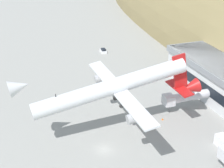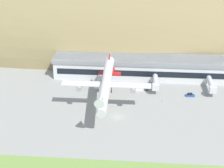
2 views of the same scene
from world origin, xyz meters
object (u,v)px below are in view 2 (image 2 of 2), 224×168
object	(u,v)px
traffic_cone_0	(162,101)
traffic_cone_1	(104,95)
fuel_truck	(141,87)
service_car_1	(190,95)
terminal_building	(152,66)
cargo_airplane	(106,84)
jetway_2	(211,85)
jetway_0	(99,81)
jetway_1	(155,83)

from	to	relation	value
traffic_cone_0	traffic_cone_1	world-z (taller)	same
traffic_cone_1	fuel_truck	bearing A→B (deg)	23.96
fuel_truck	traffic_cone_1	distance (m)	19.46
traffic_cone_1	service_car_1	bearing A→B (deg)	3.57
terminal_building	fuel_truck	distance (m)	17.37
traffic_cone_0	cargo_airplane	bearing A→B (deg)	-155.32
service_car_1	jetway_2	bearing A→B (deg)	26.77
cargo_airplane	traffic_cone_0	distance (m)	30.46
jetway_0	traffic_cone_1	size ratio (longest dim) A/B	24.86
jetway_1	service_car_1	xyz separation A→B (m)	(16.52, -5.60, -3.32)
fuel_truck	traffic_cone_0	xyz separation A→B (m)	(9.66, -11.47, -1.11)
terminal_building	cargo_airplane	distance (m)	44.52
terminal_building	service_car_1	size ratio (longest dim) A/B	24.41
jetway_1	service_car_1	bearing A→B (deg)	-18.71
terminal_building	cargo_airplane	world-z (taller)	cargo_airplane
jetway_2	cargo_airplane	world-z (taller)	cargo_airplane
jetway_0	cargo_airplane	distance (m)	25.86
cargo_airplane	service_car_1	xyz separation A→B (m)	(38.61, 17.62, -12.74)
jetway_0	jetway_1	distance (m)	27.89
jetway_0	traffic_cone_0	world-z (taller)	jetway_0
terminal_building	jetway_2	xyz separation A→B (m)	(28.48, -15.93, -2.17)
jetway_1	fuel_truck	size ratio (longest dim) A/B	2.39
cargo_airplane	fuel_truck	bearing A→B (deg)	56.28
fuel_truck	terminal_building	bearing A→B (deg)	71.71
jetway_2	service_car_1	size ratio (longest dim) A/B	3.61
cargo_airplane	service_car_1	size ratio (longest dim) A/B	11.58
jetway_0	service_car_1	size ratio (longest dim) A/B	3.39
jetway_2	service_car_1	xyz separation A→B (m)	(-10.43, -5.26, -3.32)
terminal_building	jetway_0	world-z (taller)	terminal_building
terminal_building	traffic_cone_0	world-z (taller)	terminal_building
jetway_0	jetway_2	xyz separation A→B (m)	(54.83, -0.49, 0.00)
terminal_building	traffic_cone_0	size ratio (longest dim) A/B	179.15
terminal_building	service_car_1	distance (m)	28.37
terminal_building	traffic_cone_0	xyz separation A→B (m)	(4.42, -27.34, -5.88)
terminal_building	service_car_1	world-z (taller)	terminal_building
traffic_cone_0	jetway_1	bearing A→B (deg)	103.80
jetway_0	cargo_airplane	size ratio (longest dim) A/B	0.29
jetway_0	jetway_1	xyz separation A→B (m)	(27.89, -0.16, 0.00)
jetway_1	cargo_airplane	distance (m)	33.40
fuel_truck	jetway_0	bearing A→B (deg)	178.86
cargo_airplane	fuel_truck	distance (m)	30.10
fuel_truck	traffic_cone_1	xyz separation A→B (m)	(-17.75, -7.89, -1.11)
service_car_1	fuel_truck	bearing A→B (deg)	167.11
fuel_truck	traffic_cone_1	world-z (taller)	fuel_truck
terminal_building	traffic_cone_1	xyz separation A→B (m)	(-22.99, -23.75, -5.88)
jetway_2	traffic_cone_1	xyz separation A→B (m)	(-51.47, -7.82, -3.71)
jetway_2	cargo_airplane	size ratio (longest dim) A/B	0.31
jetway_0	cargo_airplane	bearing A→B (deg)	-76.07
jetway_2	cargo_airplane	bearing A→B (deg)	-154.99
jetway_1	service_car_1	world-z (taller)	jetway_1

